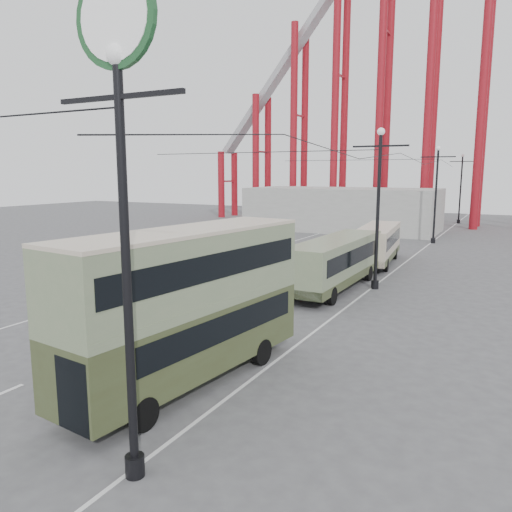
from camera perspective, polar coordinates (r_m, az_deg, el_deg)
The scene contains 12 objects.
ground at distance 18.16m, azimuth -20.85°, elevation -13.15°, with size 160.00×160.00×0.00m, color #4C4C4F.
road_markings at distance 34.19m, azimuth 3.61°, elevation -2.00°, with size 12.52×120.00×0.01m.
lamp_post_near at distance 10.76m, azimuth -15.31°, elevation 14.82°, with size 3.20×0.44×10.80m.
lamp_post_mid at distance 29.84m, azimuth 13.76°, elevation 5.14°, with size 3.20×0.44×9.32m.
lamp_post_far at distance 51.43m, azimuth 19.85°, elevation 6.56°, with size 3.20×0.44×9.32m.
lamp_post_distant at distance 73.26m, azimuth 22.34°, elevation 7.12°, with size 3.20×0.44×9.32m.
roller_coaster at distance 71.32m, azimuth 15.90°, elevation 22.21°, with size 52.95×5.00×55.48m.
fairground_shed at distance 61.02m, azimuth 9.82°, elevation 5.31°, with size 22.00×10.00×5.00m, color #979793.
double_decker_bus at distance 16.11m, azimuth -7.78°, elevation -4.84°, with size 3.45×9.64×5.06m.
single_decker_green at distance 29.67m, azimuth 9.11°, elevation -0.55°, with size 2.58×10.64×3.00m.
single_decker_cream at distance 38.61m, azimuth 13.75°, elevation 1.48°, with size 3.28×9.35×2.85m.
pedestrian at distance 26.66m, azimuth 1.53°, elevation -3.38°, with size 0.63×0.41×1.73m, color black.
Camera 1 is at (12.87, -10.87, 6.80)m, focal length 35.00 mm.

